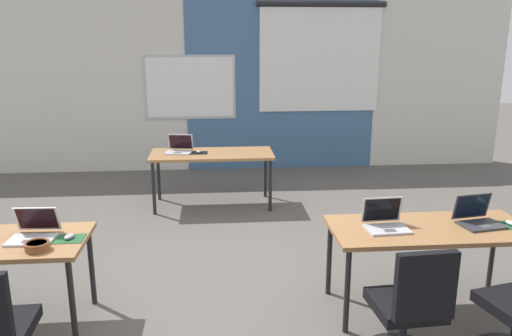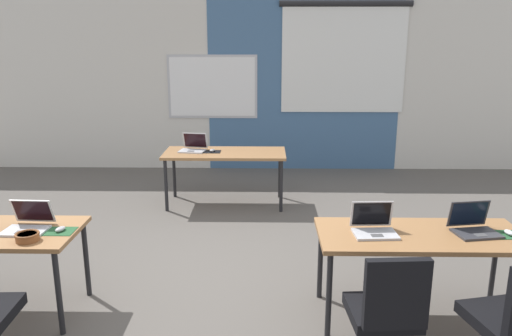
{
  "view_description": "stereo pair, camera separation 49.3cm",
  "coord_description": "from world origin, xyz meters",
  "px_view_note": "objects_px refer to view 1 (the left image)",
  "views": [
    {
      "loc": [
        0.04,
        -4.26,
        2.21
      ],
      "look_at": [
        0.44,
        0.55,
        0.94
      ],
      "focal_mm": 35.35,
      "sensor_mm": 36.0,
      "label": 1
    },
    {
      "loc": [
        0.53,
        -4.28,
        2.21
      ],
      "look_at": [
        0.44,
        0.55,
        0.94
      ],
      "focal_mm": 35.35,
      "sensor_mm": 36.0,
      "label": 2
    }
  ],
  "objects_px": {
    "laptop_near_right_inner": "(385,222)",
    "desk_near_right": "(429,234)",
    "mouse_near_right_end": "(511,223)",
    "chair_near_right_inner": "(409,316)",
    "desk_far_center": "(212,157)",
    "laptop_far_left": "(179,149)",
    "laptop_near_right_end": "(478,218)",
    "mouse_near_left_inner": "(69,236)",
    "laptop_near_left_inner": "(33,232)",
    "mouse_far_left": "(199,151)",
    "snack_bowl": "(37,245)"
  },
  "relations": [
    {
      "from": "laptop_near_right_inner",
      "to": "desk_near_right",
      "type": "bearing_deg",
      "value": -4.48
    },
    {
      "from": "mouse_near_right_end",
      "to": "chair_near_right_inner",
      "type": "relative_size",
      "value": 0.12
    },
    {
      "from": "chair_near_right_inner",
      "to": "desk_far_center",
      "type": "bearing_deg",
      "value": -73.34
    },
    {
      "from": "laptop_far_left",
      "to": "chair_near_right_inner",
      "type": "distance_m",
      "value": 4.01
    },
    {
      "from": "laptop_near_right_end",
      "to": "laptop_near_right_inner",
      "type": "height_order",
      "value": "same"
    },
    {
      "from": "mouse_near_left_inner",
      "to": "mouse_near_right_end",
      "type": "height_order",
      "value": "same"
    },
    {
      "from": "mouse_near_left_inner",
      "to": "laptop_far_left",
      "type": "bearing_deg",
      "value": 77.33
    },
    {
      "from": "laptop_near_left_inner",
      "to": "laptop_far_left",
      "type": "xyz_separation_m",
      "value": [
        0.92,
        2.83,
        0.0
      ]
    },
    {
      "from": "mouse_near_left_inner",
      "to": "mouse_near_right_end",
      "type": "xyz_separation_m",
      "value": [
        3.49,
        -0.01,
        0.0
      ]
    },
    {
      "from": "laptop_near_left_inner",
      "to": "laptop_near_right_end",
      "type": "relative_size",
      "value": 0.92
    },
    {
      "from": "laptop_near_left_inner",
      "to": "mouse_near_right_end",
      "type": "height_order",
      "value": "laptop_near_left_inner"
    },
    {
      "from": "laptop_near_right_inner",
      "to": "laptop_near_left_inner",
      "type": "bearing_deg",
      "value": 176.05
    },
    {
      "from": "laptop_near_left_inner",
      "to": "mouse_far_left",
      "type": "xyz_separation_m",
      "value": [
        1.18,
        2.78,
        -0.03
      ]
    },
    {
      "from": "laptop_near_right_inner",
      "to": "snack_bowl",
      "type": "distance_m",
      "value": 2.63
    },
    {
      "from": "mouse_near_left_inner",
      "to": "snack_bowl",
      "type": "height_order",
      "value": "snack_bowl"
    },
    {
      "from": "laptop_near_right_inner",
      "to": "laptop_far_left",
      "type": "bearing_deg",
      "value": 118.8
    },
    {
      "from": "laptop_near_left_inner",
      "to": "mouse_near_right_end",
      "type": "xyz_separation_m",
      "value": [
        3.76,
        -0.05,
        -0.03
      ]
    },
    {
      "from": "desk_far_center",
      "to": "laptop_far_left",
      "type": "distance_m",
      "value": 0.44
    },
    {
      "from": "laptop_near_left_inner",
      "to": "laptop_near_right_end",
      "type": "xyz_separation_m",
      "value": [
        3.5,
        0.0,
        0.0
      ]
    },
    {
      "from": "mouse_far_left",
      "to": "laptop_far_left",
      "type": "bearing_deg",
      "value": 167.86
    },
    {
      "from": "chair_near_right_inner",
      "to": "mouse_far_left",
      "type": "bearing_deg",
      "value": -71.04
    },
    {
      "from": "laptop_far_left",
      "to": "laptop_near_right_inner",
      "type": "bearing_deg",
      "value": -48.34
    },
    {
      "from": "desk_far_center",
      "to": "mouse_far_left",
      "type": "height_order",
      "value": "mouse_far_left"
    },
    {
      "from": "laptop_near_right_end",
      "to": "chair_near_right_inner",
      "type": "relative_size",
      "value": 0.41
    },
    {
      "from": "mouse_near_right_end",
      "to": "laptop_near_right_inner",
      "type": "distance_m",
      "value": 1.03
    },
    {
      "from": "mouse_far_left",
      "to": "mouse_near_left_inner",
      "type": "bearing_deg",
      "value": -107.83
    },
    {
      "from": "laptop_far_left",
      "to": "chair_near_right_inner",
      "type": "height_order",
      "value": "laptop_far_left"
    },
    {
      "from": "desk_far_center",
      "to": "laptop_near_right_inner",
      "type": "xyz_separation_m",
      "value": [
        1.38,
        -2.79,
        0.11
      ]
    },
    {
      "from": "mouse_near_right_end",
      "to": "laptop_far_left",
      "type": "distance_m",
      "value": 4.05
    },
    {
      "from": "mouse_near_left_inner",
      "to": "laptop_near_right_inner",
      "type": "bearing_deg",
      "value": 0.42
    },
    {
      "from": "laptop_near_right_inner",
      "to": "desk_far_center",
      "type": "bearing_deg",
      "value": 112.76
    },
    {
      "from": "mouse_near_left_inner",
      "to": "mouse_near_right_end",
      "type": "bearing_deg",
      "value": -0.13
    },
    {
      "from": "desk_far_center",
      "to": "laptop_near_right_end",
      "type": "height_order",
      "value": "laptop_near_right_end"
    },
    {
      "from": "laptop_near_right_end",
      "to": "laptop_far_left",
      "type": "bearing_deg",
      "value": 122.56
    },
    {
      "from": "desk_near_right",
      "to": "laptop_near_right_inner",
      "type": "bearing_deg",
      "value": 179.05
    },
    {
      "from": "chair_near_right_inner",
      "to": "snack_bowl",
      "type": "height_order",
      "value": "chair_near_right_inner"
    },
    {
      "from": "laptop_near_right_end",
      "to": "laptop_far_left",
      "type": "distance_m",
      "value": 3.84
    },
    {
      "from": "laptop_near_right_end",
      "to": "snack_bowl",
      "type": "bearing_deg",
      "value": 173.98
    },
    {
      "from": "mouse_near_left_inner",
      "to": "chair_near_right_inner",
      "type": "distance_m",
      "value": 2.52
    },
    {
      "from": "laptop_near_left_inner",
      "to": "laptop_far_left",
      "type": "bearing_deg",
      "value": 74.53
    },
    {
      "from": "chair_near_right_inner",
      "to": "laptop_far_left",
      "type": "bearing_deg",
      "value": -67.91
    },
    {
      "from": "desk_far_center",
      "to": "laptop_near_right_inner",
      "type": "relative_size",
      "value": 4.62
    },
    {
      "from": "desk_far_center",
      "to": "mouse_near_right_end",
      "type": "bearing_deg",
      "value": -49.43
    },
    {
      "from": "desk_near_right",
      "to": "snack_bowl",
      "type": "xyz_separation_m",
      "value": [
        -2.99,
        -0.2,
        0.1
      ]
    },
    {
      "from": "laptop_far_left",
      "to": "snack_bowl",
      "type": "distance_m",
      "value": 3.17
    },
    {
      "from": "desk_far_center",
      "to": "mouse_near_right_end",
      "type": "height_order",
      "value": "mouse_near_right_end"
    },
    {
      "from": "desk_near_right",
      "to": "mouse_far_left",
      "type": "xyz_separation_m",
      "value": [
        -1.92,
        2.8,
        0.08
      ]
    },
    {
      "from": "desk_near_right",
      "to": "mouse_near_right_end",
      "type": "bearing_deg",
      "value": -1.69
    },
    {
      "from": "desk_near_right",
      "to": "laptop_near_right_inner",
      "type": "height_order",
      "value": "laptop_near_right_inner"
    },
    {
      "from": "desk_near_right",
      "to": "mouse_near_right_end",
      "type": "height_order",
      "value": "mouse_near_right_end"
    }
  ]
}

